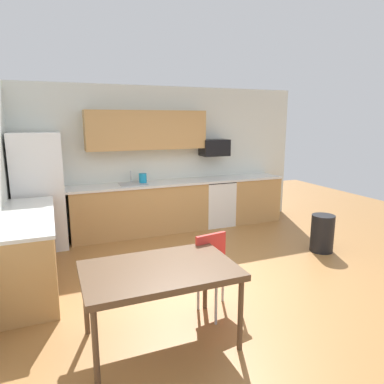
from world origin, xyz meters
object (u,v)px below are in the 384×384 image
dining_table (160,274)px  refrigerator (39,191)px  microwave (214,148)px  oven_range (216,202)px  trash_bin (322,233)px  kettle (143,179)px  chair_near_table (216,267)px

dining_table → refrigerator: bearing=108.6°
microwave → oven_range: bearing=-90.0°
oven_range → dining_table: bearing=-123.7°
oven_range → trash_bin: oven_range is taller
refrigerator → trash_bin: refrigerator is taller
kettle → refrigerator: bearing=-175.8°
oven_range → trash_bin: 2.20m
dining_table → chair_near_table: size_ratio=1.65×
microwave → kettle: size_ratio=2.70×
dining_table → chair_near_table: bearing=23.3°
microwave → dining_table: bearing=-122.9°
dining_table → chair_near_table: chair_near_table is taller
trash_bin → oven_range: bearing=115.1°
refrigerator → kettle: (1.75, 0.13, 0.08)m
dining_table → trash_bin: dining_table is taller
chair_near_table → dining_table: bearing=-156.7°
microwave → dining_table: microwave is taller
refrigerator → chair_near_table: (1.81, -2.84, -0.44)m
oven_range → microwave: 1.09m
microwave → trash_bin: size_ratio=0.90×
microwave → chair_near_table: bearing=-115.2°
oven_range → dining_table: size_ratio=0.65×
microwave → trash_bin: (0.93, -2.09, -1.24)m
oven_range → dining_table: (-2.17, -3.24, 0.24)m
trash_bin → chair_near_table: bearing=-158.3°
chair_near_table → kettle: 3.02m
refrigerator → oven_range: 3.27m
dining_table → kettle: bearing=78.2°
chair_near_table → kettle: kettle is taller
refrigerator → oven_range: size_ratio=2.08×
oven_range → kettle: 1.58m
chair_near_table → oven_range: bearing=64.0°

